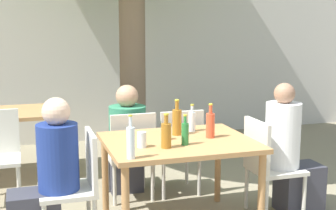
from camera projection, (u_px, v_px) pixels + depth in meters
cafe_building_wall at (108, 47)px, 6.93m from camera, size 10.00×0.08×2.80m
dining_table_front at (179, 150)px, 3.96m from camera, size 1.23×1.00×0.77m
patio_chair_0 at (78, 180)px, 3.74m from camera, size 0.44×0.44×0.89m
patio_chair_1 at (267, 162)px, 4.24m from camera, size 0.44×0.44×0.89m
patio_chair_2 at (131, 151)px, 4.60m from camera, size 0.44×0.44×0.89m
patio_chair_3 at (179, 147)px, 4.75m from camera, size 0.44×0.44×0.89m
person_seated_0 at (47, 180)px, 3.66m from camera, size 0.56×0.32×1.18m
person_seated_1 at (290, 156)px, 4.30m from camera, size 0.56×0.32×1.22m
person_seated_2 at (126, 144)px, 4.82m from camera, size 0.37×0.59×1.14m
amber_bottle_0 at (166, 135)px, 3.68m from camera, size 0.08×0.08×0.28m
green_bottle_1 at (185, 133)px, 3.77m from camera, size 0.06×0.06×0.25m
soda_bottle_2 at (210, 124)px, 4.01m from camera, size 0.08×0.08×0.30m
water_bottle_3 at (192, 121)px, 4.25m from camera, size 0.06×0.06×0.25m
amber_bottle_4 at (177, 121)px, 4.10m from camera, size 0.08×0.08×0.32m
water_bottle_5 at (131, 142)px, 3.38m from camera, size 0.06×0.06×0.33m
drinking_glass_0 at (167, 135)px, 3.95m from camera, size 0.07×0.07×0.08m
drinking_glass_1 at (142, 140)px, 3.70m from camera, size 0.08×0.08×0.12m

